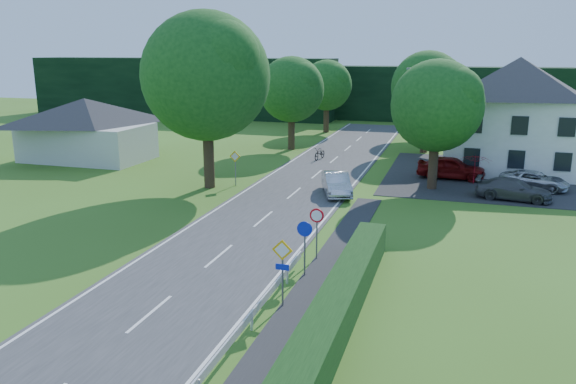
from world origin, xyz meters
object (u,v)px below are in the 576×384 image
(parked_car_red, at_px, (451,167))
(parked_car_grey, at_px, (514,189))
(motorcycle, at_px, (320,153))
(streetlight, at_px, (431,119))
(parked_car_silver_a, at_px, (480,156))
(parasol, at_px, (474,169))
(parked_car_silver_b, at_px, (534,180))
(moving_car, at_px, (337,184))

(parked_car_red, distance_m, parked_car_grey, 6.30)
(motorcycle, xyz_separation_m, parked_car_red, (10.83, -4.30, 0.28))
(parked_car_grey, bearing_deg, parked_car_red, 45.78)
(streetlight, relative_size, parked_car_silver_a, 1.62)
(parked_car_silver_a, xyz_separation_m, parasol, (-0.53, -6.65, 0.20))
(parked_car_grey, bearing_deg, streetlight, 65.07)
(parked_car_grey, height_order, parasol, parasol)
(parked_car_red, height_order, parasol, parasol)
(motorcycle, bearing_deg, parked_car_grey, -23.73)
(parked_car_silver_a, xyz_separation_m, parked_car_grey, (1.78, -10.37, -0.16))
(motorcycle, distance_m, parked_car_red, 11.65)
(parked_car_red, height_order, parked_car_grey, parked_car_red)
(parked_car_grey, distance_m, parked_car_silver_b, 3.63)
(motorcycle, relative_size, parked_car_silver_b, 0.46)
(parked_car_silver_a, distance_m, parasol, 6.68)
(parasol, bearing_deg, parked_car_grey, -58.17)
(parked_car_silver_a, height_order, parked_car_grey, parked_car_silver_a)
(parked_car_red, bearing_deg, motorcycle, 71.69)
(streetlight, height_order, parked_car_silver_a, streetlight)
(streetlight, distance_m, parked_car_red, 4.20)
(parked_car_silver_a, bearing_deg, motorcycle, 106.29)
(parked_car_grey, relative_size, parasol, 2.00)
(streetlight, xyz_separation_m, parked_car_grey, (5.44, -3.50, -3.77))
(parked_car_silver_a, relative_size, parasol, 2.20)
(moving_car, xyz_separation_m, parked_car_grey, (10.81, 2.00, -0.07))
(streetlight, height_order, motorcycle, streetlight)
(parked_car_silver_a, xyz_separation_m, parked_car_silver_b, (3.30, -7.08, -0.21))
(parked_car_grey, bearing_deg, parked_car_silver_b, -17.05)
(parked_car_grey, xyz_separation_m, parked_car_silver_b, (1.53, 3.29, -0.05))
(parked_car_silver_a, bearing_deg, parasol, -173.13)
(parked_car_red, bearing_deg, parked_car_silver_b, -103.90)
(streetlight, relative_size, parked_car_grey, 1.77)
(streetlight, bearing_deg, parasol, 3.94)
(parked_car_silver_b, xyz_separation_m, parasol, (-3.83, 0.43, 0.41))
(moving_car, bearing_deg, parked_car_red, 25.41)
(parked_car_red, bearing_deg, parked_car_silver_a, -17.91)
(streetlight, bearing_deg, parked_car_silver_b, -1.73)
(motorcycle, distance_m, parked_car_grey, 17.38)
(motorcycle, height_order, parked_car_grey, parked_car_grey)
(parked_car_silver_b, relative_size, parasol, 1.94)
(parked_car_grey, xyz_separation_m, parasol, (-2.31, 3.72, 0.36))
(motorcycle, height_order, parasol, parasol)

